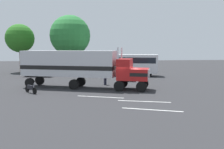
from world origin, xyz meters
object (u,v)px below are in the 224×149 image
object	(u,v)px
parked_car	(38,71)
tree_center	(70,36)
person_bystander	(105,78)
semi_truck	(78,65)
motorcycle	(31,88)
tree_left	(20,38)
parked_bus	(123,63)

from	to	relation	value
parked_car	tree_center	distance (m)	9.30
person_bystander	semi_truck	bearing A→B (deg)	-149.89
motorcycle	tree_left	xyz separation A→B (m)	(-6.39, 22.00, 5.70)
parked_bus	parked_car	size ratio (longest dim) A/B	2.40
parked_bus	tree_center	size ratio (longest dim) A/B	1.10
parked_bus	tree_center	world-z (taller)	tree_center
parked_bus	tree_center	distance (m)	11.26
semi_truck	person_bystander	bearing A→B (deg)	30.11
person_bystander	parked_bus	world-z (taller)	parked_bus
tree_left	tree_center	world-z (taller)	tree_center
person_bystander	tree_left	bearing A→B (deg)	129.02
parked_bus	tree_left	distance (m)	19.90
person_bystander	parked_car	bearing A→B (deg)	134.95
semi_truck	motorcycle	world-z (taller)	semi_truck
motorcycle	tree_left	bearing A→B (deg)	106.20
semi_truck	tree_center	size ratio (longest dim) A/B	1.39
semi_truck	person_bystander	size ratio (longest dim) A/B	8.70
semi_truck	person_bystander	distance (m)	3.99
person_bystander	parked_car	distance (m)	13.75
parked_bus	motorcycle	distance (m)	18.22
parked_car	tree_center	bearing A→B (deg)	48.96
parked_car	tree_left	bearing A→B (deg)	119.84
tree_center	motorcycle	bearing A→B (deg)	-98.06
person_bystander	parked_car	xyz separation A→B (m)	(-9.71, 9.73, -0.09)
semi_truck	tree_left	distance (m)	22.49
person_bystander	tree_center	distance (m)	16.98
semi_truck	tree_center	world-z (taller)	tree_center
parked_bus	semi_truck	bearing A→B (deg)	-120.90
tree_left	tree_center	distance (m)	9.47
motorcycle	parked_bus	bearing A→B (deg)	51.04
person_bystander	tree_left	world-z (taller)	tree_left
parked_bus	motorcycle	bearing A→B (deg)	-128.96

